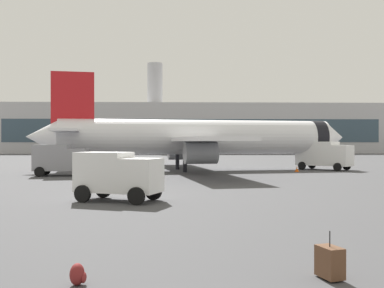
{
  "coord_description": "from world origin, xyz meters",
  "views": [
    {
      "loc": [
        -0.12,
        -4.62,
        3.12
      ],
      "look_at": [
        0.88,
        26.83,
        3.0
      ],
      "focal_mm": 41.84,
      "sensor_mm": 36.0,
      "label": 1
    }
  ],
  "objects": [
    {
      "name": "service_truck",
      "position": [
        -11.06,
        37.32,
        1.61
      ],
      "size": [
        4.9,
        2.72,
        2.9
      ],
      "color": "gray",
      "rests_on": "ground"
    },
    {
      "name": "cargo_van",
      "position": [
        -3.31,
        19.16,
        1.45
      ],
      "size": [
        4.82,
        3.58,
        2.6
      ],
      "color": "white",
      "rests_on": "ground"
    },
    {
      "name": "rolling_suitcase",
      "position": [
        3.35,
        5.45,
        0.39
      ],
      "size": [
        0.57,
        0.73,
        1.1
      ],
      "color": "brown",
      "rests_on": "ground"
    },
    {
      "name": "fuel_truck",
      "position": [
        16.38,
        45.48,
        1.77
      ],
      "size": [
        6.02,
        5.85,
        3.2
      ],
      "color": "white",
      "rests_on": "ground"
    },
    {
      "name": "terminal_building",
      "position": [
        3.76,
        125.2,
        7.13
      ],
      "size": [
        108.2,
        16.69,
        26.02
      ],
      "color": "#B2B2B7",
      "rests_on": "ground"
    },
    {
      "name": "safety_cone_near",
      "position": [
        12.46,
        42.16,
        0.31
      ],
      "size": [
        0.44,
        0.44,
        0.63
      ],
      "color": "#F2590C",
      "rests_on": "ground"
    },
    {
      "name": "traveller_backpack",
      "position": [
        -2.3,
        5.19,
        0.23
      ],
      "size": [
        0.36,
        0.4,
        0.48
      ],
      "color": "maroon",
      "rests_on": "ground"
    },
    {
      "name": "airplane_at_gate",
      "position": [
        1.97,
        44.68,
        3.66
      ],
      "size": [
        35.69,
        32.35,
        10.5
      ],
      "color": "white",
      "rests_on": "ground"
    },
    {
      "name": "safety_cone_far",
      "position": [
        -12.42,
        45.08,
        0.35
      ],
      "size": [
        0.44,
        0.44,
        0.71
      ],
      "color": "#F2590C",
      "rests_on": "ground"
    }
  ]
}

